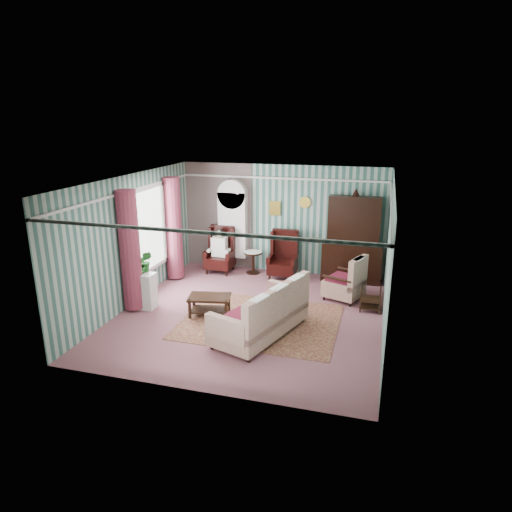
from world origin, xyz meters
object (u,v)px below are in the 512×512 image
(seated_woman, at_px, (220,251))
(plant_stand, at_px, (143,291))
(round_side_table, at_px, (253,263))
(floral_armchair, at_px, (344,281))
(wingback_left, at_px, (220,250))
(dresser_hutch, at_px, (353,237))
(wingback_right, at_px, (283,255))
(coffee_table, at_px, (210,306))
(bookcase, at_px, (233,230))
(nest_table, at_px, (371,299))
(sofa, at_px, (260,311))

(seated_woman, relative_size, plant_stand, 1.47)
(round_side_table, relative_size, floral_armchair, 0.69)
(plant_stand, bearing_deg, seated_woman, 73.78)
(wingback_left, xyz_separation_m, floral_armchair, (3.44, -1.02, -0.19))
(dresser_hutch, xyz_separation_m, floral_armchair, (-0.06, -1.29, -0.75))
(dresser_hutch, relative_size, seated_woman, 2.00)
(wingback_right, relative_size, coffee_table, 1.42)
(bookcase, height_order, dresser_hutch, dresser_hutch)
(seated_woman, xyz_separation_m, coffee_table, (0.77, -2.73, -0.37))
(coffee_table, bearing_deg, dresser_hutch, 47.66)
(bookcase, distance_m, wingback_left, 0.68)
(wingback_left, xyz_separation_m, nest_table, (4.07, -1.55, -0.35))
(seated_woman, xyz_separation_m, sofa, (2.05, -3.33, -0.10))
(nest_table, relative_size, sofa, 0.24)
(dresser_hutch, relative_size, round_side_table, 3.93)
(wingback_left, bearing_deg, nest_table, -20.85)
(plant_stand, bearing_deg, sofa, -11.46)
(bookcase, distance_m, sofa, 4.18)
(dresser_hutch, bearing_deg, bookcase, 177.89)
(bookcase, xyz_separation_m, floral_armchair, (3.19, -1.41, -0.69))
(wingback_right, xyz_separation_m, plant_stand, (-2.55, -2.75, -0.22))
(round_side_table, bearing_deg, wingback_right, -10.01)
(round_side_table, bearing_deg, nest_table, -28.20)
(wingback_right, relative_size, round_side_table, 2.08)
(wingback_right, height_order, plant_stand, wingback_right)
(dresser_hutch, bearing_deg, wingback_right, -171.23)
(round_side_table, xyz_separation_m, coffee_table, (-0.13, -2.88, -0.08))
(plant_stand, bearing_deg, bookcase, 71.51)
(bookcase, relative_size, dresser_hutch, 0.95)
(coffee_table, bearing_deg, plant_stand, -179.22)
(seated_woman, bearing_deg, nest_table, -20.85)
(dresser_hutch, relative_size, plant_stand, 2.95)
(bookcase, relative_size, sofa, 1.02)
(dresser_hutch, distance_m, floral_armchair, 1.49)
(nest_table, bearing_deg, dresser_hutch, 107.39)
(nest_table, height_order, plant_stand, plant_stand)
(wingback_right, xyz_separation_m, sofa, (0.30, -3.33, -0.13))
(floral_armchair, distance_m, coffee_table, 3.18)
(wingback_left, height_order, round_side_table, wingback_left)
(nest_table, distance_m, sofa, 2.70)
(seated_woman, distance_m, plant_stand, 2.87)
(round_side_table, xyz_separation_m, plant_stand, (-1.70, -2.90, 0.10))
(seated_woman, height_order, round_side_table, seated_woman)
(bookcase, relative_size, wingback_left, 1.79)
(round_side_table, relative_size, nest_table, 1.11)
(round_side_table, bearing_deg, bookcase, 159.73)
(plant_stand, bearing_deg, nest_table, 13.84)
(sofa, relative_size, coffee_table, 2.50)
(bookcase, bearing_deg, floral_armchair, -23.87)
(wingback_right, bearing_deg, sofa, -84.83)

